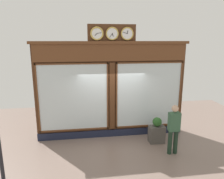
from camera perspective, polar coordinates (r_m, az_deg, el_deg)
shop_facade at (r=8.03m, az=-0.13°, el=0.02°), size 5.78×0.42×4.26m
pedestrian at (r=7.24m, az=16.42°, el=-9.86°), size 0.36×0.22×1.69m
planter_box at (r=8.11m, az=11.99°, el=-11.76°), size 0.56×0.36×0.63m
planter_shrub at (r=7.92m, az=12.16°, el=-8.58°), size 0.33×0.33×0.33m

